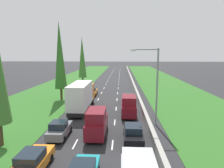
{
  "coord_description": "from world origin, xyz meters",
  "views": [
    {
      "loc": [
        2.55,
        -1.92,
        8.38
      ],
      "look_at": [
        0.1,
        47.65,
        0.62
      ],
      "focal_mm": 31.13,
      "sensor_mm": 36.0,
      "label": 1
    }
  ],
  "objects": [
    {
      "name": "ground_plane",
      "position": [
        0.0,
        60.0,
        0.0
      ],
      "size": [
        300.0,
        300.0,
        0.0
      ],
      "primitive_type": "plane",
      "color": "#28282B",
      "rests_on": "ground"
    },
    {
      "name": "grass_verge_left",
      "position": [
        -12.65,
        60.0,
        0.02
      ],
      "size": [
        14.0,
        140.0,
        0.04
      ],
      "primitive_type": "cube",
      "color": "#2D6623",
      "rests_on": "ground"
    },
    {
      "name": "poplar_tree_second",
      "position": [
        -8.36,
        32.16,
        8.06
      ],
      "size": [
        2.15,
        2.15,
        14.01
      ],
      "color": "#4C3823",
      "rests_on": "ground"
    },
    {
      "name": "poplar_tree_third",
      "position": [
        -7.8,
        48.91,
        7.38
      ],
      "size": [
        2.12,
        2.12,
        12.65
      ],
      "color": "#4C3823",
      "rests_on": "ground"
    },
    {
      "name": "orange_sedan_left_lane",
      "position": [
        -3.72,
        10.43,
        0.81
      ],
      "size": [
        1.82,
        4.5,
        1.64
      ],
      "color": "orange",
      "rests_on": "ground"
    },
    {
      "name": "grey_hatchback_left_lane",
      "position": [
        -3.67,
        16.4,
        0.84
      ],
      "size": [
        1.74,
        3.9,
        1.72
      ],
      "color": "slate",
      "rests_on": "ground"
    },
    {
      "name": "black_sedan_right_lane",
      "position": [
        3.7,
        15.92,
        0.81
      ],
      "size": [
        1.82,
        4.5,
        1.64
      ],
      "color": "black",
      "rests_on": "ground"
    },
    {
      "name": "street_light_mast",
      "position": [
        6.31,
        20.32,
        5.23
      ],
      "size": [
        3.2,
        0.28,
        9.0
      ],
      "color": "gray",
      "rests_on": "ground"
    },
    {
      "name": "maroon_van_centre_lane",
      "position": [
        0.04,
        16.99,
        1.4
      ],
      "size": [
        1.96,
        4.9,
        2.82
      ],
      "color": "maroon",
      "rests_on": "ground"
    },
    {
      "name": "lane_markings",
      "position": [
        0.0,
        60.0,
        0.01
      ],
      "size": [
        3.64,
        116.0,
        0.01
      ],
      "color": "white",
      "rests_on": "ground"
    },
    {
      "name": "orange_sedan_left_lane_fourth",
      "position": [
        -3.39,
        36.43,
        0.81
      ],
      "size": [
        1.82,
        4.5,
        1.64
      ],
      "color": "orange",
      "rests_on": "ground"
    },
    {
      "name": "maroon_hatchback_right_lane",
      "position": [
        3.66,
        30.55,
        0.84
      ],
      "size": [
        1.74,
        3.9,
        1.72
      ],
      "color": "maroon",
      "rests_on": "ground"
    },
    {
      "name": "maroon_van_right_lane",
      "position": [
        3.54,
        23.62,
        1.4
      ],
      "size": [
        1.96,
        4.9,
        2.82
      ],
      "color": "maroon",
      "rests_on": "ground"
    },
    {
      "name": "median_barrier",
      "position": [
        5.7,
        60.0,
        0.42
      ],
      "size": [
        0.44,
        120.0,
        0.85
      ],
      "primitive_type": "cube",
      "color": "#9E9B93",
      "rests_on": "ground"
    },
    {
      "name": "grass_verge_right",
      "position": [
        14.35,
        60.0,
        0.02
      ],
      "size": [
        14.0,
        140.0,
        0.04
      ],
      "primitive_type": "cube",
      "color": "#2D6623",
      "rests_on": "ground"
    },
    {
      "name": "white_box_truck_left_lane",
      "position": [
        -3.36,
        26.06,
        2.18
      ],
      "size": [
        2.46,
        9.4,
        4.18
      ],
      "color": "black",
      "rests_on": "ground"
    }
  ]
}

